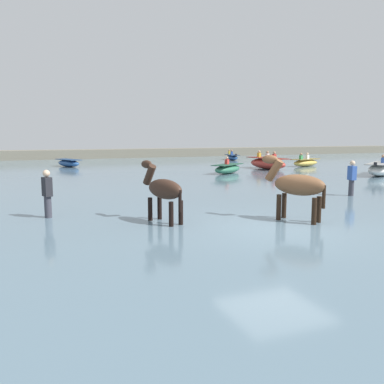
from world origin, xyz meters
TOP-DOWN VIEW (x-y plane):
  - ground_plane at (0.00, 0.00)m, footprint 120.00×120.00m
  - water_surface at (0.00, 10.00)m, footprint 90.00×90.00m
  - horse_lead_bay at (0.97, 0.50)m, footprint 1.25×1.78m
  - horse_trailing_dark_bay at (-2.46, 1.68)m, footprint 0.87×1.74m
  - boat_distant_east at (-2.97, 23.01)m, footprint 1.88×2.87m
  - boat_distant_west at (12.30, 25.87)m, footprint 1.38×2.81m
  - boat_mid_channel at (9.73, 15.65)m, footprint 1.50×3.74m
  - boat_near_starboard at (13.81, 16.74)m, footprint 2.99×1.83m
  - boat_mid_outer at (5.62, 13.72)m, footprint 2.79×2.39m
  - boat_near_port at (13.46, 9.26)m, footprint 3.96×3.21m
  - person_wading_close at (-5.31, 3.50)m, footprint 0.29×0.37m
  - person_spectator_far at (5.82, 3.56)m, footprint 0.24×0.35m
  - far_shoreline at (0.00, 33.98)m, footprint 80.00×2.40m

SIDE VIEW (x-z plane):
  - ground_plane at x=0.00m, z-range 0.00..0.00m
  - water_surface at x=0.00m, z-range 0.00..0.26m
  - boat_distant_west at x=12.30m, z-range 0.04..1.02m
  - boat_distant_east at x=-2.97m, z-range 0.26..0.82m
  - boat_near_starboard at x=13.81m, z-range 0.03..1.07m
  - boat_mid_outer at x=5.62m, z-range 0.03..1.08m
  - far_shoreline at x=0.00m, z-range 0.00..1.16m
  - boat_near_port at x=13.46m, z-range 0.03..1.24m
  - boat_mid_channel at x=9.73m, z-range 0.03..1.29m
  - person_wading_close at x=-5.31m, z-range 0.05..1.68m
  - person_spectator_far at x=5.82m, z-range 0.05..1.68m
  - horse_trailing_dark_bay at x=-2.46m, z-range 0.17..2.08m
  - horse_lead_bay at x=0.97m, z-range 0.19..2.23m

